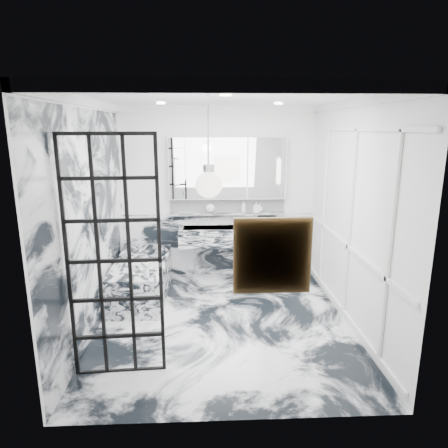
{
  "coord_description": "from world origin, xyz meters",
  "views": [
    {
      "loc": [
        -0.2,
        -4.74,
        2.47
      ],
      "look_at": [
        0.04,
        0.5,
        1.19
      ],
      "focal_mm": 32.0,
      "sensor_mm": 36.0,
      "label": 1
    }
  ],
  "objects_px": {
    "mirror_cabinet": "(228,168)",
    "bathtub": "(142,278)",
    "crittall_door": "(114,261)",
    "trough_sink": "(228,236)"
  },
  "relations": [
    {
      "from": "mirror_cabinet",
      "to": "bathtub",
      "type": "bearing_deg",
      "value": -147.94
    },
    {
      "from": "trough_sink",
      "to": "mirror_cabinet",
      "type": "bearing_deg",
      "value": 90.0
    },
    {
      "from": "crittall_door",
      "to": "mirror_cabinet",
      "type": "height_order",
      "value": "crittall_door"
    },
    {
      "from": "crittall_door",
      "to": "trough_sink",
      "type": "bearing_deg",
      "value": 61.08
    },
    {
      "from": "crittall_door",
      "to": "trough_sink",
      "type": "distance_m",
      "value": 2.91
    },
    {
      "from": "crittall_door",
      "to": "mirror_cabinet",
      "type": "xyz_separation_m",
      "value": [
        1.25,
        2.75,
        0.61
      ]
    },
    {
      "from": "crittall_door",
      "to": "bathtub",
      "type": "relative_size",
      "value": 1.46
    },
    {
      "from": "trough_sink",
      "to": "mirror_cabinet",
      "type": "distance_m",
      "value": 1.1
    },
    {
      "from": "crittall_door",
      "to": "mirror_cabinet",
      "type": "relative_size",
      "value": 1.27
    },
    {
      "from": "trough_sink",
      "to": "crittall_door",
      "type": "bearing_deg",
      "value": -115.85
    }
  ]
}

